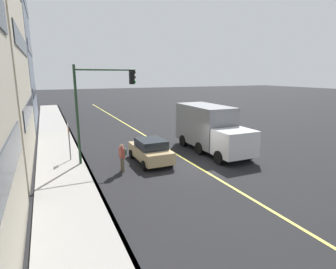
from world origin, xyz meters
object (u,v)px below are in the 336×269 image
object	(u,v)px
pedestrian_with_backpack	(122,155)
truck_gray	(210,128)
car_tan	(150,150)
street_sign_post	(69,138)
traffic_light_mast	(99,98)

from	to	relation	value
pedestrian_with_backpack	truck_gray	bearing A→B (deg)	-76.60
car_tan	street_sign_post	bearing A→B (deg)	64.21
street_sign_post	pedestrian_with_backpack	bearing A→B (deg)	-139.88
pedestrian_with_backpack	street_sign_post	size ratio (longest dim) A/B	0.62
truck_gray	traffic_light_mast	distance (m)	8.35
car_tan	street_sign_post	world-z (taller)	street_sign_post
traffic_light_mast	street_sign_post	distance (m)	3.44
car_tan	traffic_light_mast	distance (m)	4.65
car_tan	traffic_light_mast	xyz separation A→B (m)	(1.20, 2.89, 3.44)
street_sign_post	traffic_light_mast	bearing A→B (deg)	-120.39
car_tan	truck_gray	xyz separation A→B (m)	(0.83, -5.07, 0.95)
car_tan	street_sign_post	size ratio (longest dim) A/B	1.48
pedestrian_with_backpack	street_sign_post	distance (m)	4.21
truck_gray	street_sign_post	world-z (taller)	truck_gray
traffic_light_mast	car_tan	bearing A→B (deg)	-112.58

